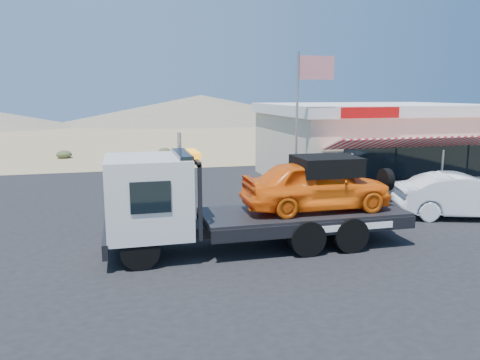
{
  "coord_description": "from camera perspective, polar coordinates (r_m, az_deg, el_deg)",
  "views": [
    {
      "loc": [
        -1.95,
        -12.68,
        4.45
      ],
      "look_at": [
        1.96,
        2.71,
        1.5
      ],
      "focal_mm": 35.0,
      "sensor_mm": 36.0,
      "label": 1
    }
  ],
  "objects": [
    {
      "name": "jerky_store",
      "position": [
        25.1,
        15.6,
        4.52
      ],
      "size": [
        10.4,
        9.97,
        3.9
      ],
      "color": "beige",
      "rests_on": "asphalt_lot"
    },
    {
      "name": "ground",
      "position": [
        13.58,
        -5.27,
        -8.65
      ],
      "size": [
        120.0,
        120.0,
        0.0
      ],
      "primitive_type": "plane",
      "color": "#958055",
      "rests_on": "ground"
    },
    {
      "name": "asphalt_lot",
      "position": [
        16.77,
        -0.12,
        -4.83
      ],
      "size": [
        32.0,
        24.0,
        0.02
      ],
      "primitive_type": "cube",
      "color": "black",
      "rests_on": "ground"
    },
    {
      "name": "white_sedan",
      "position": [
        18.69,
        25.66,
        -1.77
      ],
      "size": [
        5.06,
        3.05,
        1.57
      ],
      "primitive_type": "imported",
      "rotation": [
        0.0,
        0.0,
        1.26
      ],
      "color": "silver",
      "rests_on": "asphalt_lot"
    },
    {
      "name": "distant_hills",
      "position": [
        68.32,
        -21.03,
        7.69
      ],
      "size": [
        126.0,
        48.0,
        4.2
      ],
      "color": "#726B59",
      "rests_on": "ground"
    },
    {
      "name": "flagpole",
      "position": [
        18.52,
        7.65,
        8.31
      ],
      "size": [
        1.55,
        0.1,
        6.0
      ],
      "color": "#99999E",
      "rests_on": "asphalt_lot"
    },
    {
      "name": "tow_truck",
      "position": [
        13.43,
        1.38,
        -1.94
      ],
      "size": [
        8.62,
        2.56,
        2.88
      ],
      "color": "black",
      "rests_on": "asphalt_lot"
    }
  ]
}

